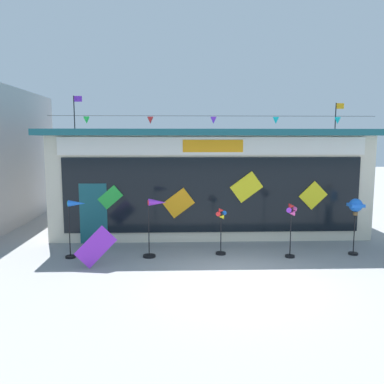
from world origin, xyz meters
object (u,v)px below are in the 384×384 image
at_px(wind_spinner_left, 155,217).
at_px(kite_shop_building, 206,178).
at_px(display_kite_on_ground, 96,247).
at_px(wind_spinner_far_left, 75,217).
at_px(wind_spinner_right, 356,209).
at_px(wind_spinner_center_left, 221,227).
at_px(wind_spinner_center_right, 291,222).

bearing_deg(wind_spinner_left, kite_shop_building, 68.25).
height_order(wind_spinner_left, display_kite_on_ground, wind_spinner_left).
xyz_separation_m(wind_spinner_far_left, wind_spinner_right, (8.21, 0.03, 0.18)).
height_order(wind_spinner_far_left, wind_spinner_center_left, wind_spinner_far_left).
height_order(wind_spinner_far_left, wind_spinner_left, wind_spinner_left).
bearing_deg(wind_spinner_far_left, display_kite_on_ground, -48.97).
relative_size(kite_shop_building, wind_spinner_left, 6.54).
height_order(kite_shop_building, wind_spinner_left, kite_shop_building).
height_order(wind_spinner_center_left, wind_spinner_center_right, wind_spinner_center_right).
relative_size(wind_spinner_center_left, wind_spinner_center_right, 0.89).
relative_size(wind_spinner_center_left, wind_spinner_right, 0.84).
bearing_deg(display_kite_on_ground, kite_shop_building, 58.26).
height_order(wind_spinner_left, wind_spinner_right, wind_spinner_left).
bearing_deg(display_kite_on_ground, wind_spinner_right, 6.91).
bearing_deg(wind_spinner_center_right, display_kite_on_ground, -172.93).
bearing_deg(kite_shop_building, wind_spinner_right, -47.74).
bearing_deg(wind_spinner_center_left, wind_spinner_right, -2.01).
height_order(wind_spinner_far_left, wind_spinner_right, wind_spinner_far_left).
xyz_separation_m(wind_spinner_left, wind_spinner_center_right, (3.94, -0.19, -0.13)).
distance_m(wind_spinner_far_left, wind_spinner_center_right, 6.24).
relative_size(wind_spinner_left, display_kite_on_ground, 1.66).
xyz_separation_m(kite_shop_building, display_kite_on_ground, (-3.35, -5.42, -1.33)).
relative_size(kite_shop_building, wind_spinner_right, 6.67).
distance_m(wind_spinner_far_left, wind_spinner_left, 2.29).
bearing_deg(wind_spinner_left, wind_spinner_right, 0.34).
height_order(wind_spinner_left, wind_spinner_center_right, wind_spinner_left).
distance_m(kite_shop_building, wind_spinner_left, 4.95).
bearing_deg(kite_shop_building, wind_spinner_left, -111.75).
relative_size(wind_spinner_far_left, wind_spinner_center_right, 1.06).
xyz_separation_m(wind_spinner_right, display_kite_on_ground, (-7.45, -0.90, -0.84)).
distance_m(wind_spinner_left, display_kite_on_ground, 1.87).
relative_size(wind_spinner_center_left, display_kite_on_ground, 1.36).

